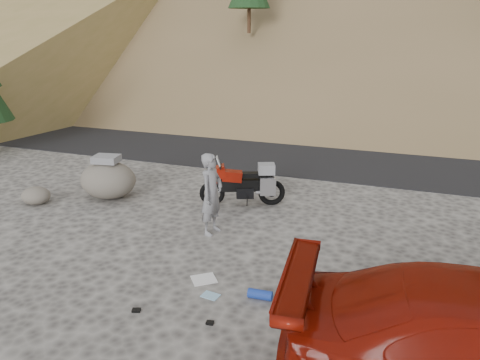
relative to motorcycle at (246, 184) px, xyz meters
The scene contains 13 objects.
ground 2.86m from the motorcycle, 85.92° to the right, with size 140.00×140.00×0.00m, color #474441.
road 6.24m from the motorcycle, 88.16° to the left, with size 120.00×7.00×0.05m, color black.
motorcycle is the anchor object (origin of this frame).
man 2.01m from the motorcycle, 94.51° to the right, with size 0.68×0.45×1.87m, color gray.
boulder 3.81m from the motorcycle, 168.56° to the right, with size 1.60×1.38×1.19m.
small_rock 5.59m from the motorcycle, 160.76° to the right, with size 0.84×0.77×0.46m.
gear_white_cloth 3.99m from the motorcycle, 82.29° to the right, with size 0.44×0.39×0.01m, color white.
gear_blue_mat 4.54m from the motorcycle, 67.70° to the right, with size 0.17×0.17×0.42m, color #19379B.
gear_bottle 4.87m from the motorcycle, 53.28° to the right, with size 0.07×0.07×0.20m, color #19379B.
gear_funnel 5.07m from the motorcycle, 52.14° to the right, with size 0.15×0.15×0.20m, color #B7220C.
gear_glove_a 5.26m from the motorcycle, 91.11° to the right, with size 0.14×0.10×0.04m, color black.
gear_glove_b 5.30m from the motorcycle, 77.02° to the right, with size 0.12×0.09×0.04m, color black.
gear_blue_cloth 4.51m from the motorcycle, 78.79° to the right, with size 0.31×0.22×0.01m, color #8FC0DD.
Camera 1 is at (3.60, -8.13, 4.49)m, focal length 35.00 mm.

